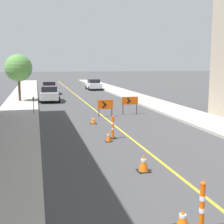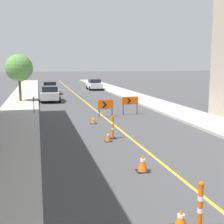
# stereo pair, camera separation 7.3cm
# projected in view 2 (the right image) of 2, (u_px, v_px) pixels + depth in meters

# --- Properties ---
(lane_stripe) EXTENTS (0.12, 73.09, 0.01)m
(lane_stripe) POSITION_uv_depth(u_px,v_px,m) (81.00, 98.00, 34.83)
(lane_stripe) COLOR gold
(lane_stripe) RESTS_ON ground_plane
(sidewalk_left) EXTENTS (3.19, 73.09, 0.17)m
(sidewalk_left) POSITION_uv_depth(u_px,v_px,m) (23.00, 99.00, 33.38)
(sidewalk_left) COLOR #ADA89E
(sidewalk_left) RESTS_ON ground_plane
(sidewalk_right) EXTENTS (3.19, 73.09, 0.17)m
(sidewalk_right) POSITION_uv_depth(u_px,v_px,m) (134.00, 96.00, 36.24)
(sidewalk_right) COLOR #ADA89E
(sidewalk_right) RESTS_ON ground_plane
(traffic_cone_second) EXTENTS (0.40, 0.40, 0.50)m
(traffic_cone_second) POSITION_uv_depth(u_px,v_px,m) (181.00, 219.00, 7.41)
(traffic_cone_second) COLOR black
(traffic_cone_second) RESTS_ON ground_plane
(traffic_cone_third) EXTENTS (0.46, 0.46, 0.66)m
(traffic_cone_third) POSITION_uv_depth(u_px,v_px,m) (143.00, 163.00, 11.32)
(traffic_cone_third) COLOR black
(traffic_cone_third) RESTS_ON ground_plane
(traffic_cone_fourth) EXTENTS (0.33, 0.33, 0.55)m
(traffic_cone_fourth) POSITION_uv_depth(u_px,v_px,m) (108.00, 136.00, 15.64)
(traffic_cone_fourth) COLOR black
(traffic_cone_fourth) RESTS_ON ground_plane
(traffic_cone_fifth) EXTENTS (0.41, 0.41, 0.50)m
(traffic_cone_fifth) POSITION_uv_depth(u_px,v_px,m) (93.00, 120.00, 20.30)
(traffic_cone_fifth) COLOR black
(traffic_cone_fifth) RESTS_ON ground_plane
(delineator_post_front) EXTENTS (0.38, 0.38, 1.24)m
(delineator_post_front) POSITION_uv_depth(u_px,v_px,m) (200.00, 210.00, 7.22)
(delineator_post_front) COLOR black
(delineator_post_front) RESTS_ON ground_plane
(delineator_post_rear) EXTENTS (0.35, 0.35, 1.22)m
(delineator_post_rear) POSITION_uv_depth(u_px,v_px,m) (113.00, 129.00, 16.24)
(delineator_post_rear) COLOR black
(delineator_post_rear) RESTS_ON ground_plane
(arrow_barricade_primary) EXTENTS (1.15, 0.11, 1.24)m
(arrow_barricade_primary) POSITION_uv_depth(u_px,v_px,m) (106.00, 105.00, 22.87)
(arrow_barricade_primary) COLOR #EF560C
(arrow_barricade_primary) RESTS_ON ground_plane
(arrow_barricade_secondary) EXTENTS (1.30, 0.11, 1.37)m
(arrow_barricade_secondary) POSITION_uv_depth(u_px,v_px,m) (130.00, 101.00, 23.83)
(arrow_barricade_secondary) COLOR #EF560C
(arrow_barricade_secondary) RESTS_ON ground_plane
(parked_car_curb_near) EXTENTS (2.04, 4.39, 1.59)m
(parked_car_curb_near) POSITION_uv_depth(u_px,v_px,m) (50.00, 94.00, 31.99)
(parked_car_curb_near) COLOR #B7B7BC
(parked_car_curb_near) RESTS_ON ground_plane
(parked_car_curb_mid) EXTENTS (1.94, 4.33, 1.59)m
(parked_car_curb_mid) POSITION_uv_depth(u_px,v_px,m) (50.00, 88.00, 39.96)
(parked_car_curb_mid) COLOR maroon
(parked_car_curb_mid) RESTS_ON ground_plane
(parked_car_curb_far) EXTENTS (1.94, 4.32, 1.59)m
(parked_car_curb_far) POSITION_uv_depth(u_px,v_px,m) (94.00, 84.00, 46.12)
(parked_car_curb_far) COLOR silver
(parked_car_curb_far) RESTS_ON ground_plane
(parking_meter_near_curb) EXTENTS (0.12, 0.11, 1.28)m
(parking_meter_near_curb) POSITION_uv_depth(u_px,v_px,m) (34.00, 102.00, 22.99)
(parking_meter_near_curb) COLOR #4C4C51
(parking_meter_near_curb) RESTS_ON sidewalk_left
(street_tree_left_near) EXTENTS (2.69, 2.69, 4.63)m
(street_tree_left_near) POSITION_uv_depth(u_px,v_px,m) (19.00, 68.00, 30.84)
(street_tree_left_near) COLOR #4C3823
(street_tree_left_near) RESTS_ON sidewalk_left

